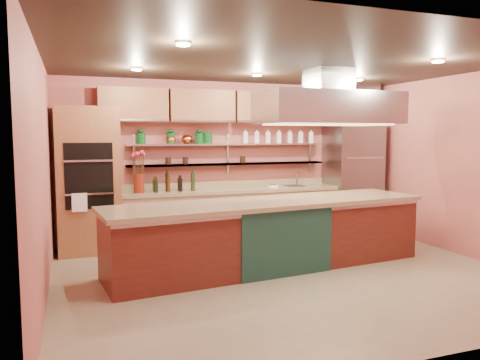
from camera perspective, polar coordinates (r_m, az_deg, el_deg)
name	(u,v)px	position (r m, az deg, el deg)	size (l,w,h in m)	color
floor	(290,276)	(6.40, 6.08, -11.58)	(6.00, 5.00, 0.02)	gray
ceiling	(292,61)	(6.18, 6.36, 14.17)	(6.00, 5.00, 0.02)	black
wall_back	(230,161)	(8.44, -1.24, 2.36)	(6.00, 0.04, 2.80)	#C2625B
wall_front	(428,193)	(4.05, 21.93, -1.53)	(6.00, 0.04, 2.80)	#C2625B
wall_left	(42,178)	(5.52, -23.01, 0.22)	(0.04, 5.00, 2.80)	#C2625B
wall_right	(469,166)	(7.92, 26.14, 1.58)	(0.04, 5.00, 2.80)	#C2625B
oven_stack	(89,181)	(7.71, -17.98, -0.08)	(0.95, 0.64, 2.30)	#965936
refrigerator	(352,178)	(9.18, 13.55, 0.27)	(0.95, 0.72, 2.10)	gray
back_counter	(233,215)	(8.25, -0.89, -4.26)	(3.84, 0.64, 0.93)	tan
wall_shelf_lower	(230,164)	(8.31, -1.28, 1.96)	(3.60, 0.26, 0.03)	#B0B4B7
wall_shelf_upper	(230,144)	(8.29, -1.29, 4.37)	(3.60, 0.26, 0.03)	#B0B4B7
upper_cabinets	(233,107)	(8.27, -0.85, 8.87)	(4.60, 0.36, 0.55)	#965936
range_hood	(328,108)	(6.90, 10.67, 8.61)	(2.00, 1.00, 0.45)	#B0B4B7
ceiling_downlights	(285,66)	(6.36, 5.54, 13.66)	(4.00, 2.80, 0.02)	#FFE5A5
island	(270,234)	(6.63, 3.63, -6.61)	(4.55, 0.99, 0.95)	maroon
flower_vase	(139,183)	(7.75, -12.23, -0.41)	(0.17, 0.17, 0.31)	maroon
oil_bottle_cluster	(174,184)	(7.85, -8.05, -0.51)	(0.74, 0.21, 0.24)	black
kitchen_scale	(273,185)	(8.41, 4.05, -0.60)	(0.15, 0.11, 0.08)	white
bar_faucet	(297,179)	(8.71, 6.94, 0.11)	(0.03, 0.03, 0.24)	silver
copper_kettle	(187,139)	(8.08, -6.47, 4.97)	(0.19, 0.19, 0.16)	orange
green_canister	(208,138)	(8.17, -3.96, 5.13)	(0.16, 0.16, 0.20)	#0E4319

